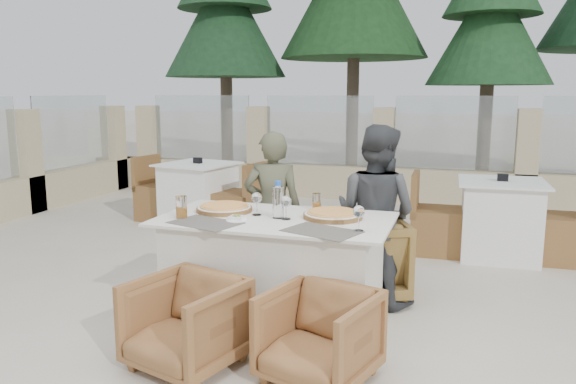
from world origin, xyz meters
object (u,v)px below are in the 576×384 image
(wine_glass_corner, at_px, (359,217))
(pizza_left, at_px, (224,208))
(bg_table_b, at_px, (500,219))
(armchair_far_right, at_px, (358,257))
(wine_glass_centre, at_px, (257,202))
(bg_table_a, at_px, (199,194))
(wine_glass_near, at_px, (286,206))
(diner_right, at_px, (375,215))
(armchair_far_left, at_px, (273,252))
(armchair_near_left, at_px, (186,324))
(beer_glass_right, at_px, (317,202))
(dining_table, at_px, (275,271))
(diner_left, at_px, (273,211))
(pizza_right, at_px, (333,214))
(water_bottle, at_px, (278,200))
(armchair_near_right, at_px, (319,336))
(beer_glass_left, at_px, (181,207))
(olive_dish, at_px, (237,218))

(wine_glass_corner, bearing_deg, pizza_left, 163.95)
(bg_table_b, bearing_deg, armchair_far_right, -128.57)
(wine_glass_centre, xyz_separation_m, bg_table_a, (-1.71, 2.53, -0.48))
(wine_glass_near, bearing_deg, diner_right, 52.80)
(armchair_far_left, relative_size, armchair_near_left, 0.99)
(armchair_far_right, xyz_separation_m, bg_table_b, (1.14, 1.50, 0.06))
(wine_glass_near, xyz_separation_m, beer_glass_right, (0.12, 0.35, -0.03))
(dining_table, bearing_deg, wine_glass_corner, -18.39)
(armchair_far_right, bearing_deg, diner_left, -22.24)
(diner_right, bearing_deg, pizza_right, 87.31)
(beer_glass_right, height_order, diner_left, diner_left)
(wine_glass_centre, bearing_deg, water_bottle, -12.71)
(wine_glass_centre, relative_size, bg_table_b, 0.11)
(wine_glass_near, bearing_deg, wine_glass_corner, -18.89)
(armchair_near_right, relative_size, bg_table_a, 0.36)
(beer_glass_left, height_order, armchair_far_left, beer_glass_left)
(wine_glass_corner, distance_m, beer_glass_left, 1.23)
(olive_dish, height_order, armchair_near_right, olive_dish)
(dining_table, relative_size, armchair_near_left, 2.65)
(dining_table, distance_m, armchair_near_right, 0.86)
(wine_glass_near, relative_size, beer_glass_left, 1.20)
(water_bottle, xyz_separation_m, beer_glass_right, (0.19, 0.33, -0.07))
(diner_right, bearing_deg, armchair_near_left, 76.94)
(wine_glass_near, xyz_separation_m, armchair_far_right, (0.37, 0.73, -0.53))
(armchair_far_left, bearing_deg, beer_glass_right, 130.79)
(bg_table_b, bearing_deg, pizza_right, -121.50)
(water_bottle, bearing_deg, beer_glass_right, 59.77)
(wine_glass_near, distance_m, wine_glass_corner, 0.56)
(armchair_far_left, relative_size, bg_table_b, 0.37)
(armchair_near_right, xyz_separation_m, bg_table_b, (1.11, 2.90, 0.12))
(bg_table_b, bearing_deg, bg_table_a, 172.70)
(diner_right, bearing_deg, beer_glass_right, 59.10)
(water_bottle, distance_m, armchair_near_right, 1.05)
(pizza_right, bearing_deg, diner_left, 137.23)
(pizza_left, height_order, beer_glass_left, beer_glass_left)
(diner_left, distance_m, diner_right, 0.86)
(beer_glass_left, xyz_separation_m, armchair_far_left, (0.32, 1.01, -0.57))
(pizza_right, bearing_deg, pizza_left, -178.71)
(pizza_right, height_order, bg_table_b, pizza_right)
(beer_glass_right, xyz_separation_m, diner_right, (0.39, 0.32, -0.14))
(water_bottle, xyz_separation_m, olive_dish, (-0.24, -0.17, -0.11))
(beer_glass_right, xyz_separation_m, diner_left, (-0.47, 0.38, -0.17))
(pizza_right, relative_size, olive_dish, 3.72)
(beer_glass_left, height_order, diner_left, diner_left)
(wine_glass_near, height_order, beer_glass_left, wine_glass_near)
(armchair_far_left, distance_m, armchair_near_left, 1.59)
(pizza_right, height_order, armchair_far_left, pizza_right)
(armchair_near_left, bearing_deg, bg_table_b, 74.27)
(pizza_left, bearing_deg, wine_glass_near, -13.00)
(armchair_far_right, distance_m, armchair_near_right, 1.40)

